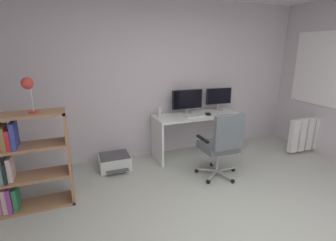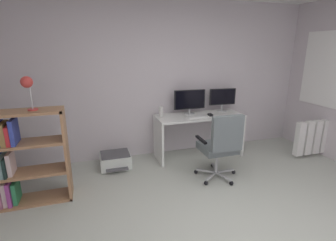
# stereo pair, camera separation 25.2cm
# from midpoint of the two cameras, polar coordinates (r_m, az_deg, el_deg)

# --- Properties ---
(wall_back) EXTENTS (5.24, 0.10, 2.63)m
(wall_back) POSITION_cam_midpoint_polar(r_m,az_deg,el_deg) (4.43, -3.03, 9.09)
(wall_back) COLOR silver
(wall_back) RESTS_ON ground
(window_pane) EXTENTS (0.01, 1.20, 1.17)m
(window_pane) POSITION_cam_midpoint_polar(r_m,az_deg,el_deg) (5.10, 30.84, 9.85)
(window_pane) COLOR white
(window_frame) EXTENTS (0.02, 1.28, 1.25)m
(window_frame) POSITION_cam_midpoint_polar(r_m,az_deg,el_deg) (5.10, 30.79, 9.85)
(window_frame) COLOR white
(desk) EXTENTS (1.50, 0.57, 0.74)m
(desk) POSITION_cam_midpoint_polar(r_m,az_deg,el_deg) (4.43, 4.87, -1.08)
(desk) COLOR white
(desk) RESTS_ON ground
(monitor_main) EXTENTS (0.55, 0.18, 0.41)m
(monitor_main) POSITION_cam_midpoint_polar(r_m,az_deg,el_deg) (4.38, 2.70, 4.60)
(monitor_main) COLOR #B2B5B7
(monitor_main) RESTS_ON desk
(monitor_secondary) EXTENTS (0.48, 0.18, 0.41)m
(monitor_secondary) POSITION_cam_midpoint_polar(r_m,az_deg,el_deg) (4.67, 9.83, 5.19)
(monitor_secondary) COLOR #B2B5B7
(monitor_secondary) RESTS_ON desk
(keyboard) EXTENTS (0.34, 0.14, 0.02)m
(keyboard) POSITION_cam_midpoint_polar(r_m,az_deg,el_deg) (4.22, 4.51, 0.97)
(keyboard) COLOR silver
(keyboard) RESTS_ON desk
(computer_mouse) EXTENTS (0.07, 0.10, 0.03)m
(computer_mouse) POSITION_cam_midpoint_polar(r_m,az_deg,el_deg) (4.35, 7.35, 1.43)
(computer_mouse) COLOR black
(computer_mouse) RESTS_ON desk
(desktop_speaker) EXTENTS (0.07, 0.07, 0.17)m
(desktop_speaker) POSITION_cam_midpoint_polar(r_m,az_deg,el_deg) (4.19, -3.66, 1.93)
(desktop_speaker) COLOR silver
(desktop_speaker) RESTS_ON desk
(office_chair) EXTENTS (0.61, 0.63, 1.00)m
(office_chair) POSITION_cam_midpoint_polar(r_m,az_deg,el_deg) (3.65, 10.08, -5.00)
(office_chair) COLOR #B7BABC
(office_chair) RESTS_ON ground
(bookshelf) EXTENTS (0.92, 0.32, 1.16)m
(bookshelf) POSITION_cam_midpoint_polar(r_m,az_deg,el_deg) (3.46, -32.90, -8.45)
(bookshelf) COLOR #A0724D
(bookshelf) RESTS_ON ground
(desk_lamp) EXTENTS (0.14, 0.13, 0.39)m
(desk_lamp) POSITION_cam_midpoint_polar(r_m,az_deg,el_deg) (3.19, -30.98, 6.65)
(desk_lamp) COLOR #C53934
(desk_lamp) RESTS_ON bookshelf
(printer) EXTENTS (0.48, 0.47, 0.23)m
(printer) POSITION_cam_midpoint_polar(r_m,az_deg,el_deg) (4.17, -13.62, -9.01)
(printer) COLOR silver
(printer) RESTS_ON ground
(radiator) EXTENTS (1.01, 0.10, 0.59)m
(radiator) POSITION_cam_midpoint_polar(r_m,az_deg,el_deg) (5.23, 28.43, -2.52)
(radiator) COLOR white
(radiator) RESTS_ON ground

